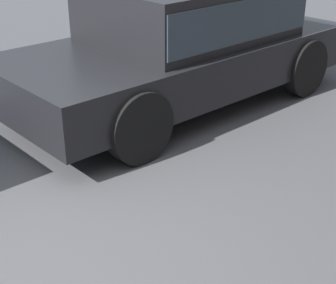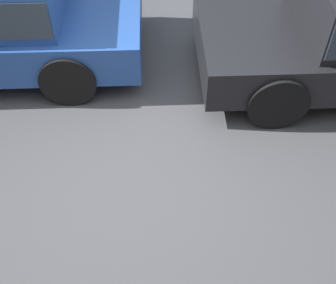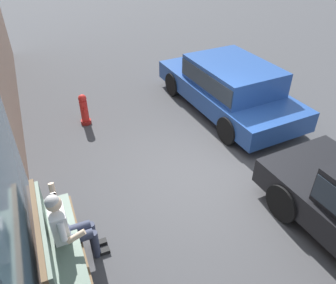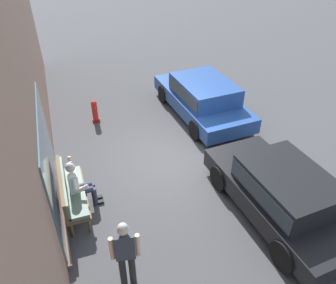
% 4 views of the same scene
% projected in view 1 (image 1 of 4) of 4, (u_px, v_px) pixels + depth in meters
% --- Properties ---
extents(ground_plane, '(60.00, 60.00, 0.00)m').
position_uv_depth(ground_plane, '(14.00, 280.00, 3.26)').
color(ground_plane, '#424244').
extents(parked_car_near, '(4.22, 2.06, 1.35)m').
position_uv_depth(parked_car_near, '(184.00, 38.00, 5.78)').
color(parked_car_near, black).
rests_on(parked_car_near, ground_plane).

